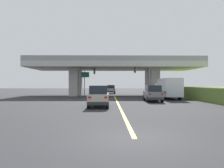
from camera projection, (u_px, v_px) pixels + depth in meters
The scene contains 10 objects.
ground at pixel (114, 95), 39.58m from camera, with size 160.00×160.00×0.00m, color #2B2B2D.
overpass_bridge at pixel (114, 70), 39.59m from camera, with size 31.79×10.97×7.07m.
lane_divider_stripe at pixel (118, 104), 22.09m from camera, with size 0.20×28.62×0.01m, color yellow.
suv_lead at pixel (99, 96), 19.21m from camera, with size 1.88×4.55×2.02m.
suv_crossing at pixel (153, 93), 25.18m from camera, with size 2.04×4.47×2.02m.
box_truck at pixel (168, 88), 29.53m from camera, with size 2.33×6.79×3.00m.
sedan_oncoming at pixel (111, 89), 48.14m from camera, with size 2.03×4.77×2.02m.
traffic_signal_nearside at pixel (145, 75), 34.49m from camera, with size 2.76×0.36×5.90m.
traffic_signal_farside at pixel (85, 77), 34.97m from camera, with size 2.67×0.36×5.58m.
highway_sign at pixel (84, 78), 37.35m from camera, with size 1.79×0.17×4.60m.
Camera 1 is at (-1.00, -7.78, 2.10)m, focal length 32.41 mm.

